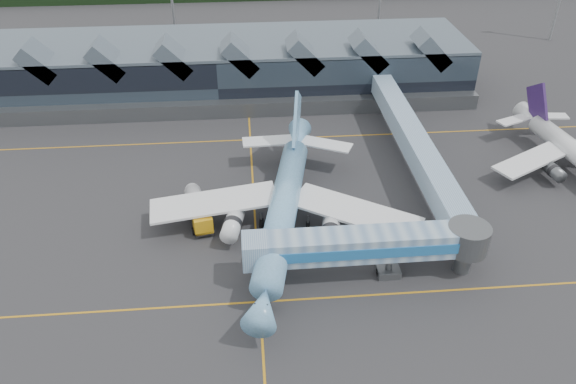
{
  "coord_description": "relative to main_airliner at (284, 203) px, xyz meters",
  "views": [
    {
      "loc": [
        -0.65,
        -51.04,
        43.06
      ],
      "look_at": [
        4.12,
        5.23,
        5.0
      ],
      "focal_mm": 35.0,
      "sensor_mm": 36.0,
      "label": 1
    }
  ],
  "objects": [
    {
      "name": "ground",
      "position": [
        -3.65,
        -4.88,
        -3.71
      ],
      "size": [
        260.0,
        260.0,
        0.0
      ],
      "primitive_type": "plane",
      "color": "#2B2A2D",
      "rests_on": "ground"
    },
    {
      "name": "taxi_stripes",
      "position": [
        -3.65,
        5.12,
        -3.7
      ],
      "size": [
        120.0,
        60.0,
        0.01
      ],
      "color": "#C38417",
      "rests_on": "ground"
    },
    {
      "name": "terminal",
      "position": [
        -8.72,
        42.47,
        1.17
      ],
      "size": [
        90.0,
        22.25,
        12.52
      ],
      "color": "black",
      "rests_on": "ground"
    },
    {
      "name": "main_airliner",
      "position": [
        0.0,
        0.0,
        0.0
      ],
      "size": [
        33.47,
        39.03,
        12.61
      ],
      "rotation": [
        0.0,
        0.0,
        -0.2
      ],
      "color": "#5E99BF",
      "rests_on": "ground"
    },
    {
      "name": "regional_jet",
      "position": [
        42.3,
        10.04,
        -0.63
      ],
      "size": [
        25.66,
        28.22,
        9.69
      ],
      "rotation": [
        0.0,
        0.0,
        0.14
      ],
      "color": "white",
      "rests_on": "ground"
    },
    {
      "name": "jet_bridge",
      "position": [
        9.76,
        -9.81,
        0.66
      ],
      "size": [
        27.0,
        4.66,
        6.26
      ],
      "rotation": [
        0.0,
        0.0,
        0.01
      ],
      "color": "#6889AD",
      "rests_on": "ground"
    },
    {
      "name": "fuel_truck",
      "position": [
        -10.87,
        2.69,
        -2.0
      ],
      "size": [
        4.12,
        9.14,
        3.05
      ],
      "rotation": [
        0.0,
        0.0,
        0.23
      ],
      "color": "black",
      "rests_on": "ground"
    }
  ]
}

